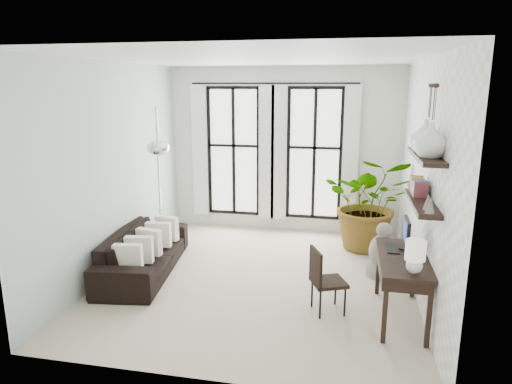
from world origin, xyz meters
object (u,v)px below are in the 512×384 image
(desk, at_px, (403,263))
(desk_chair, at_px, (323,277))
(buddha, at_px, (383,254))
(arc_lamp, at_px, (158,145))
(sofa, at_px, (144,252))
(plant, at_px, (370,203))

(desk, height_order, desk_chair, desk)
(buddha, bearing_deg, desk_chair, -121.67)
(arc_lamp, bearing_deg, sofa, -102.17)
(desk, height_order, buddha, desk)
(plant, relative_size, buddha, 1.98)
(arc_lamp, bearing_deg, desk_chair, -24.73)
(desk, relative_size, desk_chair, 1.61)
(sofa, distance_m, arc_lamp, 1.67)
(desk_chair, distance_m, arc_lamp, 3.30)
(sofa, height_order, desk_chair, desk_chair)
(buddha, bearing_deg, arc_lamp, -178.41)
(plant, relative_size, arc_lamp, 0.66)
(desk_chair, height_order, arc_lamp, arc_lamp)
(plant, bearing_deg, desk, -83.25)
(plant, relative_size, desk_chair, 1.95)
(buddha, bearing_deg, sofa, -170.94)
(desk_chair, xyz_separation_m, buddha, (0.83, 1.34, -0.13))
(desk_chair, bearing_deg, plant, 52.79)
(sofa, xyz_separation_m, desk_chair, (2.80, -0.76, 0.16))
(desk, bearing_deg, plant, 96.75)
(plant, bearing_deg, arc_lamp, -158.93)
(sofa, height_order, buddha, buddha)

